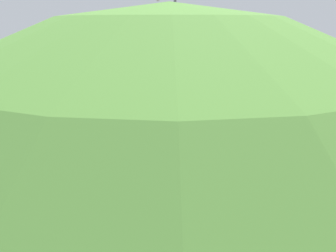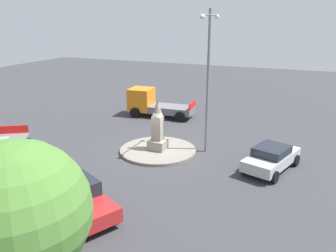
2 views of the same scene
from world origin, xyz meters
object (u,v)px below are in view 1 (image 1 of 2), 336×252
(streetlamp, at_px, (175,52))
(car_red_passing, at_px, (300,189))
(car_silver_parked_right, at_px, (227,113))
(truck_orange_approaching, at_px, (29,120))
(monument, at_px, (156,126))
(truck_grey_far_side, at_px, (136,250))

(streetlamp, distance_m, car_red_passing, 10.33)
(car_red_passing, relative_size, car_silver_parked_right, 1.03)
(car_silver_parked_right, bearing_deg, truck_orange_approaching, -124.14)
(monument, height_order, car_silver_parked_right, monument)
(car_silver_parked_right, bearing_deg, truck_grey_far_side, -65.09)
(truck_orange_approaching, height_order, truck_grey_far_side, truck_orange_approaching)
(streetlamp, distance_m, truck_grey_far_side, 12.57)
(streetlamp, xyz_separation_m, car_silver_parked_right, (1.17, 4.07, -4.33))
(truck_orange_approaching, relative_size, truck_grey_far_side, 0.88)
(car_silver_parked_right, xyz_separation_m, truck_orange_approaching, (-7.14, -10.54, 0.34))
(monument, bearing_deg, truck_grey_far_side, -47.02)
(car_silver_parked_right, relative_size, truck_orange_approaching, 0.78)
(car_red_passing, distance_m, car_silver_parked_right, 10.35)
(monument, xyz_separation_m, car_red_passing, (7.80, -0.02, -0.69))
(truck_orange_approaching, bearing_deg, streetlamp, 47.28)
(monument, relative_size, car_silver_parked_right, 0.73)
(streetlamp, height_order, car_silver_parked_right, streetlamp)
(car_silver_parked_right, xyz_separation_m, truck_grey_far_side, (6.22, -13.39, 0.28))
(streetlamp, xyz_separation_m, car_red_passing, (9.00, -2.71, -4.29))
(streetlamp, distance_m, car_silver_parked_right, 6.05)
(monument, xyz_separation_m, car_silver_parked_right, (-0.03, 6.75, -0.72))
(car_red_passing, height_order, truck_orange_approaching, truck_orange_approaching)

